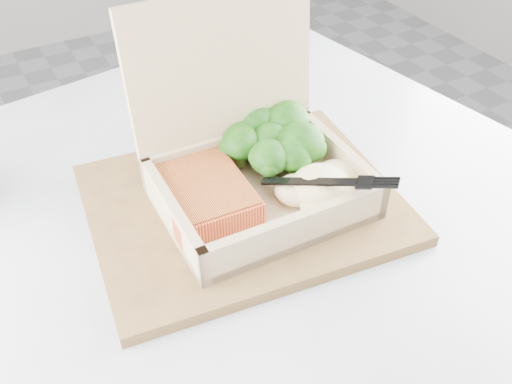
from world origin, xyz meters
TOP-DOWN VIEW (x-y plane):
  - cafe_table at (0.24, -0.08)m, footprint 0.85×0.85m
  - serving_tray at (0.25, -0.08)m, footprint 0.35×0.29m
  - takeout_container at (0.26, -0.07)m, footprint 0.21×0.19m
  - salmon_fillet at (0.20, -0.07)m, footprint 0.09×0.12m
  - broccoli_pile at (0.30, -0.05)m, footprint 0.12×0.12m
  - mashed_potatoes at (0.31, -0.13)m, footprint 0.10×0.09m
  - plastic_fork at (0.28, -0.12)m, footprint 0.11×0.12m
  - receipt at (0.24, 0.08)m, footprint 0.07×0.13m

SIDE VIEW (x-z plane):
  - cafe_table at x=0.24m, z-range 0.17..0.88m
  - receipt at x=0.24m, z-range 0.71..0.71m
  - serving_tray at x=0.25m, z-range 0.71..0.72m
  - salmon_fillet at x=0.20m, z-range 0.73..0.76m
  - mashed_potatoes at x=0.31m, z-range 0.73..0.77m
  - broccoli_pile at x=0.30m, z-range 0.73..0.77m
  - plastic_fork at x=0.28m, z-range 0.75..0.78m
  - takeout_container at x=0.26m, z-range 0.67..0.87m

